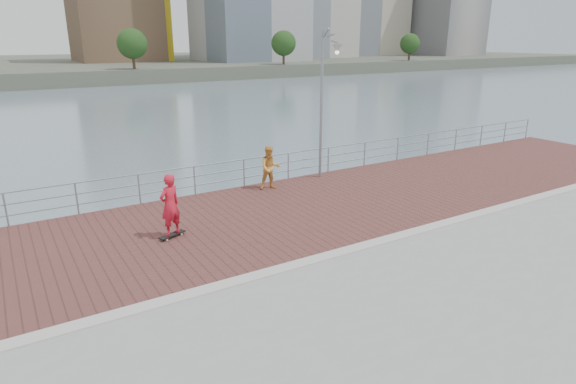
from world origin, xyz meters
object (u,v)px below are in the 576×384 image
guardrail (220,173)px  bystander (270,168)px  skateboarder (170,205)px  street_lamp (328,80)px

guardrail → bystander: bystander is taller
guardrail → skateboarder: (-3.11, -3.53, 0.34)m
guardrail → skateboarder: 4.72m
skateboarder → street_lamp: bearing=177.6°
guardrail → street_lamp: (4.34, -0.92, 3.37)m
guardrail → bystander: (1.72, -0.89, 0.17)m
bystander → skateboarder: bearing=-135.8°
skateboarder → bystander: (4.82, 2.64, -0.16)m
bystander → guardrail: bearing=168.1°
guardrail → street_lamp: street_lamp is taller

